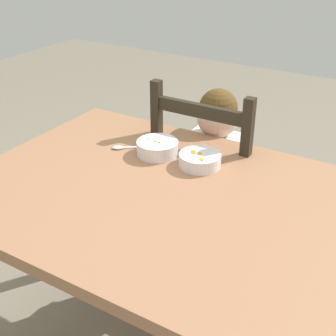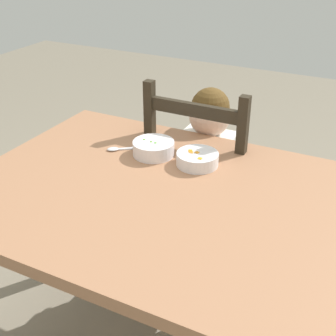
{
  "view_description": "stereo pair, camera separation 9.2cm",
  "coord_description": "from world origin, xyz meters",
  "px_view_note": "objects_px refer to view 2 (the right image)",
  "views": [
    {
      "loc": [
        0.62,
        -1.05,
        1.53
      ],
      "look_at": [
        -0.05,
        0.06,
        0.82
      ],
      "focal_mm": 49.42,
      "sensor_mm": 36.0,
      "label": 1
    },
    {
      "loc": [
        0.54,
        -1.1,
        1.53
      ],
      "look_at": [
        -0.05,
        0.06,
        0.82
      ],
      "focal_mm": 49.42,
      "sensor_mm": 36.0,
      "label": 2
    }
  ],
  "objects_px": {
    "dining_chair": "(204,195)",
    "bowl_of_carrots": "(197,159)",
    "dining_table": "(172,222)",
    "child_figure": "(205,163)",
    "bowl_of_peas": "(154,148)",
    "spoon": "(119,149)"
  },
  "relations": [
    {
      "from": "dining_chair",
      "to": "bowl_of_carrots",
      "type": "bearing_deg",
      "value": -73.67
    },
    {
      "from": "dining_table",
      "to": "child_figure",
      "type": "bearing_deg",
      "value": 100.78
    },
    {
      "from": "dining_chair",
      "to": "dining_table",
      "type": "bearing_deg",
      "value": -79.27
    },
    {
      "from": "dining_chair",
      "to": "child_figure",
      "type": "xyz_separation_m",
      "value": [
        -0.0,
        -0.0,
        0.16
      ]
    },
    {
      "from": "dining_table",
      "to": "bowl_of_peas",
      "type": "relative_size",
      "value": 8.91
    },
    {
      "from": "dining_table",
      "to": "spoon",
      "type": "bearing_deg",
      "value": 149.28
    },
    {
      "from": "dining_table",
      "to": "spoon",
      "type": "xyz_separation_m",
      "value": [
        -0.32,
        0.19,
        0.11
      ]
    },
    {
      "from": "bowl_of_peas",
      "to": "child_figure",
      "type": "bearing_deg",
      "value": 73.55
    },
    {
      "from": "dining_table",
      "to": "spoon",
      "type": "height_order",
      "value": "spoon"
    },
    {
      "from": "dining_chair",
      "to": "bowl_of_peas",
      "type": "bearing_deg",
      "value": -106.39
    },
    {
      "from": "bowl_of_carrots",
      "to": "dining_chair",
      "type": "bearing_deg",
      "value": 106.33
    },
    {
      "from": "dining_table",
      "to": "bowl_of_carrots",
      "type": "relative_size",
      "value": 9.15
    },
    {
      "from": "spoon",
      "to": "dining_table",
      "type": "bearing_deg",
      "value": -30.72
    },
    {
      "from": "dining_table",
      "to": "bowl_of_carrots",
      "type": "bearing_deg",
      "value": 92.69
    },
    {
      "from": "bowl_of_peas",
      "to": "dining_table",
      "type": "bearing_deg",
      "value": -49.45
    },
    {
      "from": "child_figure",
      "to": "bowl_of_carrots",
      "type": "distance_m",
      "value": 0.35
    },
    {
      "from": "child_figure",
      "to": "bowl_of_peas",
      "type": "bearing_deg",
      "value": -106.45
    },
    {
      "from": "dining_chair",
      "to": "spoon",
      "type": "distance_m",
      "value": 0.5
    },
    {
      "from": "dining_table",
      "to": "dining_chair",
      "type": "relative_size",
      "value": 1.36
    },
    {
      "from": "spoon",
      "to": "bowl_of_carrots",
      "type": "bearing_deg",
      "value": 4.64
    },
    {
      "from": "dining_chair",
      "to": "child_figure",
      "type": "height_order",
      "value": "dining_chair"
    },
    {
      "from": "dining_table",
      "to": "bowl_of_carrots",
      "type": "xyz_separation_m",
      "value": [
        -0.01,
        0.21,
        0.13
      ]
    }
  ]
}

